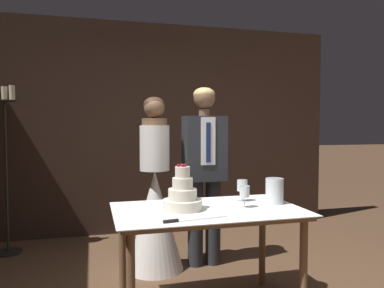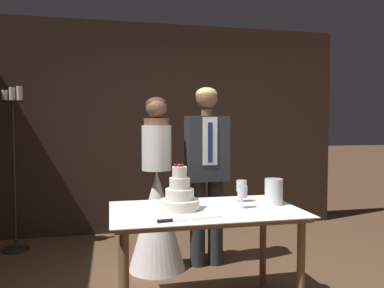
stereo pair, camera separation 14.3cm
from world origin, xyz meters
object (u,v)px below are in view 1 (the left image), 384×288
object	(u,v)px
wine_glass_near	(245,192)
wine_glass_middle	(242,187)
cake_table	(208,221)
hurricane_candle	(274,191)
groom	(204,165)
candle_stand	(6,167)
cake_knife	(184,220)
tiered_cake	(183,196)
bride	(155,207)

from	to	relation	value
wine_glass_near	wine_glass_middle	world-z (taller)	wine_glass_middle
cake_table	wine_glass_near	bearing A→B (deg)	-6.88
wine_glass_near	hurricane_candle	xyz separation A→B (m)	(0.28, 0.07, -0.02)
hurricane_candle	groom	bearing A→B (deg)	109.94
candle_stand	cake_knife	bearing A→B (deg)	-54.93
cake_table	hurricane_candle	size ratio (longest dim) A/B	6.89
tiered_cake	hurricane_candle	size ratio (longest dim) A/B	1.68
candle_stand	bride	bearing A→B (deg)	-30.44
cake_table	wine_glass_near	xyz separation A→B (m)	(0.28, -0.03, 0.20)
cake_table	cake_knife	size ratio (longest dim) A/B	3.07
wine_glass_near	bride	xyz separation A→B (m)	(-0.52, 0.93, -0.28)
bride	wine_glass_near	bearing A→B (deg)	-60.72
cake_table	wine_glass_near	size ratio (longest dim) A/B	8.36
cake_table	candle_stand	size ratio (longest dim) A/B	0.76
wine_glass_near	cake_table	bearing A→B (deg)	173.12
cake_knife	bride	world-z (taller)	bride
cake_table	tiered_cake	size ratio (longest dim) A/B	4.09
wine_glass_near	hurricane_candle	size ratio (longest dim) A/B	0.82
cake_knife	groom	size ratio (longest dim) A/B	0.26
candle_stand	hurricane_candle	bearing A→B (deg)	-37.21
cake_table	hurricane_candle	xyz separation A→B (m)	(0.56, 0.04, 0.18)
bride	cake_knife	bearing A→B (deg)	-90.58
cake_table	wine_glass_near	distance (m)	0.34
hurricane_candle	candle_stand	size ratio (longest dim) A/B	0.11
wine_glass_middle	candle_stand	distance (m)	2.58
candle_stand	wine_glass_near	bearing A→B (deg)	-42.07
tiered_cake	groom	bearing A→B (deg)	63.83
cake_table	tiered_cake	xyz separation A→B (m)	(-0.19, 0.02, 0.19)
tiered_cake	hurricane_candle	world-z (taller)	tiered_cake
cake_knife	candle_stand	distance (m)	2.52
tiered_cake	bride	size ratio (longest dim) A/B	0.20
wine_glass_near	bride	bearing A→B (deg)	119.28
wine_glass_near	tiered_cake	bearing A→B (deg)	174.05
groom	wine_glass_middle	bearing A→B (deg)	-81.72
tiered_cake	hurricane_candle	distance (m)	0.74
groom	wine_glass_near	bearing A→B (deg)	-88.13
hurricane_candle	groom	world-z (taller)	groom
wine_glass_near	groom	world-z (taller)	groom
hurricane_candle	bride	size ratio (longest dim) A/B	0.12
tiered_cake	wine_glass_near	size ratio (longest dim) A/B	2.04
wine_glass_middle	cake_knife	bearing A→B (deg)	-140.97
wine_glass_middle	candle_stand	world-z (taller)	candle_stand
wine_glass_near	candle_stand	bearing A→B (deg)	137.93
wine_glass_middle	bride	size ratio (longest dim) A/B	0.11
tiered_cake	cake_table	bearing A→B (deg)	-4.59
candle_stand	tiered_cake	bearing A→B (deg)	-48.91
hurricane_candle	candle_stand	bearing A→B (deg)	142.79
cake_table	wine_glass_middle	bearing A→B (deg)	28.12
wine_glass_middle	groom	bearing A→B (deg)	98.28
cake_knife	groom	distance (m)	1.32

